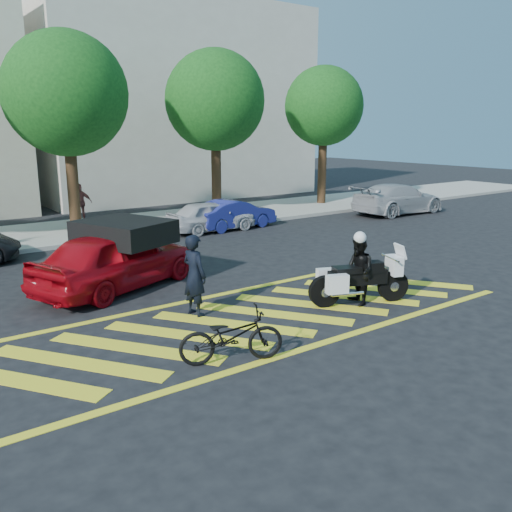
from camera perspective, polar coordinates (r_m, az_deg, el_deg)
ground at (r=11.93m, az=-0.07°, el=-6.58°), size 90.00×90.00×0.00m
sidewalk at (r=22.44m, az=-18.36°, el=2.49°), size 60.00×5.00×0.15m
crosswalk at (r=11.91m, az=-0.22°, el=-6.60°), size 12.33×4.00×0.01m
building_right at (r=33.90m, az=-8.93°, el=15.72°), size 16.00×8.00×11.00m
tree_center at (r=22.20m, az=-19.08°, el=15.38°), size 4.60×4.60×7.56m
tree_right at (r=24.94m, az=-4.15°, el=15.65°), size 4.40×4.40×7.41m
tree_far_right at (r=28.91m, az=7.25°, el=15.08°), size 4.00×4.00×7.10m
officer_bike at (r=11.97m, az=-6.50°, el=-2.01°), size 0.55×0.73×1.83m
bicycle at (r=9.66m, az=-2.62°, el=-8.43°), size 1.97×1.30×0.98m
police_motorcycle at (r=12.92m, az=10.70°, el=-2.44°), size 2.40×1.29×1.11m
officer_moto at (r=12.84m, az=10.73°, el=-1.58°), size 0.85×0.95×1.61m
red_convertible at (r=14.29m, az=-14.47°, el=-0.33°), size 4.97×3.44×1.57m
parked_mid_right at (r=21.65m, az=-4.72°, el=4.21°), size 3.64×1.50×1.24m
parked_right at (r=22.23m, az=-2.31°, el=4.43°), size 3.70×1.54×1.19m
parked_far_right at (r=26.89m, az=14.73°, el=5.85°), size 5.01×2.14×1.44m
pedestrian_right at (r=24.14m, az=-18.00°, el=5.36°), size 1.01×0.61×1.60m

